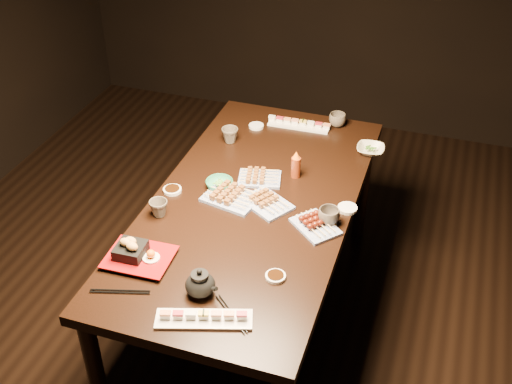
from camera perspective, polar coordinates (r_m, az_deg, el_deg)
ground at (r=3.27m, az=-2.88°, el=-14.27°), size 5.00×5.00×0.00m
dining_table at (r=3.17m, az=-0.29°, el=-6.31°), size 1.34×1.97×0.75m
sushi_platter_near at (r=2.38m, az=-4.67°, el=-10.97°), size 0.37×0.20×0.04m
sushi_platter_far at (r=3.52m, az=3.85°, el=6.15°), size 0.34×0.10×0.04m
yakitori_plate_center at (r=2.93m, az=-2.19°, el=-0.18°), size 0.28×0.22×0.06m
yakitori_plate_right at (r=2.90m, az=0.96°, el=-0.72°), size 0.27×0.25×0.06m
yakitori_plate_left at (r=3.06m, az=0.32°, el=1.48°), size 0.23×0.19×0.05m
tsukune_plate at (r=2.78m, az=5.32°, el=-2.76°), size 0.25×0.24×0.05m
edamame_bowl_green at (r=3.02m, az=-3.27°, el=0.68°), size 0.17×0.17×0.04m
edamame_bowl_cream at (r=3.33m, az=10.15°, el=3.73°), size 0.15×0.15×0.03m
tempura_tray at (r=2.63m, az=-10.40°, el=-5.19°), size 0.27×0.22×0.10m
teacup_near_left at (r=2.86m, az=-8.64°, el=-1.44°), size 0.11×0.11×0.08m
teacup_mid_right at (r=2.81m, az=6.49°, el=-2.15°), size 0.13×0.13×0.07m
teacup_far_left at (r=3.36m, az=-2.33°, el=5.06°), size 0.12×0.12×0.08m
teacup_far_right at (r=3.53m, az=7.24°, el=6.37°), size 0.11×0.11×0.07m
teapot at (r=2.45m, az=-5.00°, el=-7.98°), size 0.16×0.16×0.12m
condiment_bottle at (r=3.07m, az=3.57°, el=2.49°), size 0.05×0.05×0.14m
sauce_dish_west at (r=3.02m, az=-7.45°, el=0.18°), size 0.11×0.11×0.02m
sauce_dish_east at (r=2.91m, az=8.13°, el=-1.45°), size 0.10×0.10×0.02m
sauce_dish_se at (r=2.54m, az=1.74°, el=-7.52°), size 0.09×0.09×0.01m
sauce_dish_nw at (r=3.51m, az=0.02°, el=5.88°), size 0.11×0.11×0.01m
chopsticks_near at (r=2.54m, az=-12.00°, el=-8.65°), size 0.23×0.08×0.01m
chopsticks_se at (r=2.40m, az=-2.20°, el=-10.79°), size 0.18×0.16×0.01m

